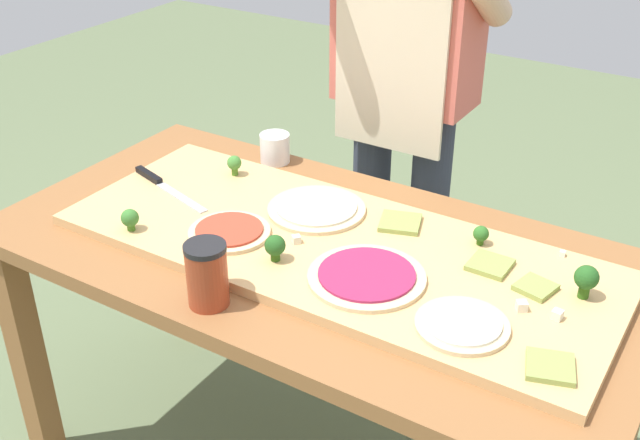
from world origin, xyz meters
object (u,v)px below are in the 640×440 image
(pizza_whole_white_garlic, at_px, (462,324))
(broccoli_floret_front_mid, at_px, (275,246))
(pizza_whole_tomato_red, at_px, (229,231))
(broccoli_floret_back_left, at_px, (130,218))
(pizza_slice_far_left, at_px, (550,367))
(flour_cup, at_px, (275,150))
(sauce_jar, at_px, (207,275))
(pizza_slice_center, at_px, (536,287))
(prep_table, at_px, (316,284))
(pizza_whole_cheese_artichoke, at_px, (316,209))
(cook_center, at_px, (405,70))
(pizza_slice_near_right, at_px, (490,265))
(pizza_whole_beet_magenta, at_px, (367,276))
(broccoli_floret_center_left, at_px, (234,164))
(cheese_crumble_a, at_px, (296,239))
(cheese_crumble_b, at_px, (557,315))
(pizza_slice_near_left, at_px, (400,223))
(chefs_knife, at_px, (160,183))
(broccoli_floret_back_mid, at_px, (481,234))
(cheese_crumble_d, at_px, (563,253))
(broccoli_floret_back_right, at_px, (586,279))
(cheese_crumble_c, at_px, (522,306))

(pizza_whole_white_garlic, bearing_deg, broccoli_floret_front_mid, 178.93)
(pizza_whole_tomato_red, relative_size, broccoli_floret_back_left, 3.58)
(pizza_slice_far_left, distance_m, flour_cup, 1.08)
(broccoli_floret_front_mid, relative_size, sauce_jar, 0.43)
(pizza_whole_tomato_red, height_order, pizza_slice_center, pizza_whole_tomato_red)
(prep_table, distance_m, pizza_whole_cheese_artichoke, 0.19)
(sauce_jar, height_order, cook_center, cook_center)
(pizza_whole_tomato_red, xyz_separation_m, broccoli_floret_front_mid, (0.16, -0.04, 0.03))
(pizza_slice_near_right, distance_m, flour_cup, 0.78)
(flour_cup, distance_m, sauce_jar, 0.70)
(broccoli_floret_front_mid, relative_size, cook_center, 0.04)
(prep_table, height_order, pizza_whole_beet_magenta, pizza_whole_beet_magenta)
(broccoli_floret_center_left, height_order, cook_center, cook_center)
(cheese_crumble_a, distance_m, sauce_jar, 0.27)
(cheese_crumble_b, bearing_deg, pizza_slice_near_left, 158.56)
(broccoli_floret_front_mid, xyz_separation_m, cook_center, (-0.08, 0.78, 0.17))
(pizza_slice_near_right, relative_size, sauce_jar, 0.61)
(pizza_slice_near_left, bearing_deg, sauce_jar, -114.05)
(pizza_slice_near_right, bearing_deg, pizza_whole_cheese_artichoke, 178.38)
(chefs_knife, xyz_separation_m, sauce_jar, (0.42, -0.32, 0.04))
(flour_cup, bearing_deg, pizza_slice_center, -17.58)
(chefs_knife, height_order, pizza_slice_far_left, chefs_knife)
(broccoli_floret_back_mid, bearing_deg, sauce_jar, -129.86)
(pizza_slice_center, distance_m, broccoli_floret_front_mid, 0.56)
(cheese_crumble_d, xyz_separation_m, sauce_jar, (-0.58, -0.54, 0.04))
(broccoli_floret_back_left, xyz_separation_m, broccoli_floret_front_mid, (0.37, 0.07, 0.00))
(chefs_knife, bearing_deg, pizza_slice_near_left, 13.05)
(pizza_whole_beet_magenta, bearing_deg, pizza_slice_far_left, -10.71)
(prep_table, relative_size, pizza_slice_near_left, 16.35)
(cheese_crumble_b, distance_m, cook_center, 0.97)
(chefs_knife, distance_m, broccoli_floret_center_left, 0.20)
(pizza_slice_center, bearing_deg, pizza_whole_tomato_red, -167.01)
(broccoli_floret_front_mid, distance_m, flour_cup, 0.57)
(pizza_whole_cheese_artichoke, height_order, pizza_slice_near_left, pizza_whole_cheese_artichoke)
(pizza_whole_beet_magenta, height_order, cheese_crumble_d, pizza_whole_beet_magenta)
(pizza_whole_beet_magenta, relative_size, pizza_slice_near_right, 2.94)
(broccoli_floret_back_right, bearing_deg, cheese_crumble_c, -129.63)
(cheese_crumble_b, distance_m, flour_cup, 0.99)
(pizza_whole_white_garlic, xyz_separation_m, broccoli_floret_front_mid, (-0.45, 0.01, 0.03))
(pizza_slice_near_left, distance_m, broccoli_floret_back_left, 0.64)
(chefs_knife, xyz_separation_m, broccoli_floret_back_right, (1.09, 0.08, 0.04))
(broccoli_floret_back_right, bearing_deg, broccoli_floret_center_left, 175.58)
(cheese_crumble_b, height_order, cheese_crumble_d, cheese_crumble_b)
(chefs_knife, bearing_deg, broccoli_floret_center_left, 49.67)
(pizza_whole_beet_magenta, height_order, broccoli_floret_back_right, broccoli_floret_back_right)
(pizza_whole_white_garlic, xyz_separation_m, cheese_crumble_c, (0.08, 0.12, 0.00))
(pizza_whole_beet_magenta, xyz_separation_m, cook_center, (-0.29, 0.74, 0.20))
(cheese_crumble_a, bearing_deg, broccoli_floret_front_mid, -89.10)
(broccoli_floret_back_left, xyz_separation_m, broccoli_floret_center_left, (0.03, 0.37, 0.00))
(pizza_whole_white_garlic, relative_size, pizza_whole_beet_magenta, 0.73)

